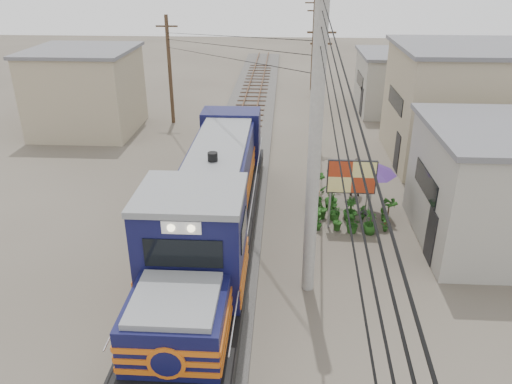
# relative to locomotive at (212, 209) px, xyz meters

# --- Properties ---
(ground) EXTENTS (120.00, 120.00, 0.00)m
(ground) POSITION_rel_locomotive_xyz_m (0.00, -1.70, -1.79)
(ground) COLOR #473F35
(ground) RESTS_ON ground
(ballast) EXTENTS (3.60, 70.00, 0.16)m
(ballast) POSITION_rel_locomotive_xyz_m (0.00, 8.30, -1.71)
(ballast) COLOR #595651
(ballast) RESTS_ON ground
(track) EXTENTS (1.15, 70.00, 0.12)m
(track) POSITION_rel_locomotive_xyz_m (0.00, 8.30, -1.53)
(track) COLOR #51331E
(track) RESTS_ON ground
(locomotive) EXTENTS (3.06, 16.65, 4.13)m
(locomotive) POSITION_rel_locomotive_xyz_m (0.00, 0.00, 0.00)
(locomotive) COLOR black
(locomotive) RESTS_ON ground
(utility_pole_main) EXTENTS (0.40, 0.40, 10.00)m
(utility_pole_main) POSITION_rel_locomotive_xyz_m (3.50, -2.20, 3.21)
(utility_pole_main) COLOR #9E9B93
(utility_pole_main) RESTS_ON ground
(wooden_pole_mid) EXTENTS (1.60, 0.24, 7.00)m
(wooden_pole_mid) POSITION_rel_locomotive_xyz_m (4.50, 12.30, 1.89)
(wooden_pole_mid) COLOR #4C3826
(wooden_pole_mid) RESTS_ON ground
(wooden_pole_far) EXTENTS (1.60, 0.24, 7.50)m
(wooden_pole_far) POSITION_rel_locomotive_xyz_m (4.80, 26.30, 2.14)
(wooden_pole_far) COLOR #4C3826
(wooden_pole_far) RESTS_ON ground
(wooden_pole_left) EXTENTS (1.60, 0.24, 7.00)m
(wooden_pole_left) POSITION_rel_locomotive_xyz_m (-5.00, 16.30, 1.89)
(wooden_pole_left) COLOR #4C3826
(wooden_pole_left) RESTS_ON ground
(power_lines) EXTENTS (9.65, 19.00, 3.30)m
(power_lines) POSITION_rel_locomotive_xyz_m (-0.14, 6.80, 5.78)
(power_lines) COLOR black
(power_lines) RESTS_ON ground
(shophouse_mid) EXTENTS (8.40, 7.35, 6.20)m
(shophouse_mid) POSITION_rel_locomotive_xyz_m (12.50, 10.30, 1.32)
(shophouse_mid) COLOR tan
(shophouse_mid) RESTS_ON ground
(shophouse_back) EXTENTS (6.30, 6.30, 4.20)m
(shophouse_back) POSITION_rel_locomotive_xyz_m (11.00, 20.30, 0.32)
(shophouse_back) COLOR gray
(shophouse_back) RESTS_ON ground
(shophouse_left) EXTENTS (6.30, 6.30, 5.20)m
(shophouse_left) POSITION_rel_locomotive_xyz_m (-10.00, 14.30, 0.82)
(shophouse_left) COLOR tan
(shophouse_left) RESTS_ON ground
(billboard) EXTENTS (1.94, 0.17, 3.00)m
(billboard) POSITION_rel_locomotive_xyz_m (5.30, 2.09, 0.41)
(billboard) COLOR #99999E
(billboard) RESTS_ON ground
(market_umbrella) EXTENTS (2.81, 2.81, 2.53)m
(market_umbrella) POSITION_rel_locomotive_xyz_m (6.20, 3.37, 0.44)
(market_umbrella) COLOR black
(market_umbrella) RESTS_ON ground
(vendor) EXTENTS (0.71, 0.48, 1.88)m
(vendor) POSITION_rel_locomotive_xyz_m (5.96, 5.28, -0.85)
(vendor) COLOR black
(vendor) RESTS_ON ground
(plant_nursery) EXTENTS (3.57, 3.31, 1.06)m
(plant_nursery) POSITION_rel_locomotive_xyz_m (4.93, 2.82, -1.32)
(plant_nursery) COLOR #1D4C15
(plant_nursery) RESTS_ON ground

